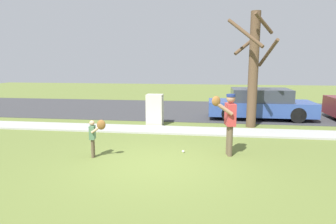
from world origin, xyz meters
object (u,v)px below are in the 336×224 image
(person_adult, at_px, (229,118))
(baseball, at_px, (183,151))
(street_tree_near, at_px, (254,66))
(person_child, at_px, (95,133))
(utility_cabinet, at_px, (155,110))
(parked_wagon_blue, at_px, (260,104))

(person_adult, height_order, baseball, person_adult)
(person_adult, bearing_deg, street_tree_near, -117.17)
(baseball, bearing_deg, person_adult, -3.19)
(person_child, relative_size, street_tree_near, 0.24)
(utility_cabinet, xyz_separation_m, street_tree_near, (3.77, 0.18, 1.72))
(person_adult, bearing_deg, utility_cabinet, -64.03)
(person_adult, relative_size, parked_wagon_blue, 0.37)
(person_child, xyz_separation_m, baseball, (2.24, 0.74, -0.64))
(person_child, relative_size, parked_wagon_blue, 0.23)
(baseball, bearing_deg, street_tree_near, 57.78)
(person_adult, height_order, person_child, person_adult)
(baseball, distance_m, street_tree_near, 4.93)
(person_adult, height_order, parked_wagon_blue, person_adult)
(person_adult, distance_m, street_tree_near, 4.13)
(baseball, bearing_deg, parked_wagon_blue, 61.68)
(person_child, distance_m, baseball, 2.45)
(person_child, distance_m, parked_wagon_blue, 8.07)
(person_child, bearing_deg, utility_cabinet, 68.76)
(baseball, xyz_separation_m, utility_cabinet, (-1.45, 3.51, 0.58))
(person_child, bearing_deg, person_adult, 0.36)
(parked_wagon_blue, bearing_deg, utility_cabinet, 23.89)
(person_adult, bearing_deg, baseball, -13.78)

